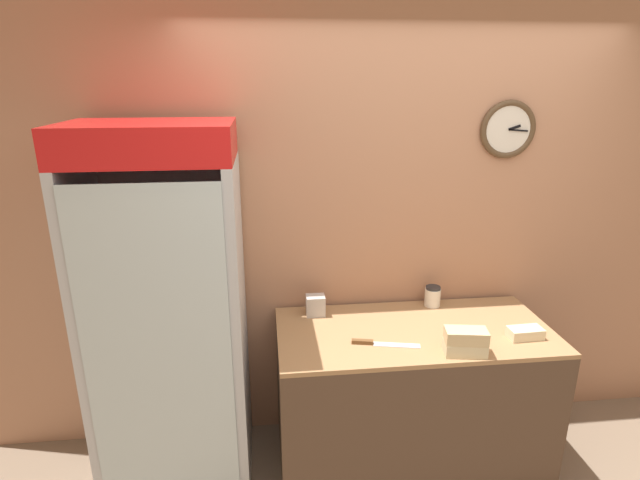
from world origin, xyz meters
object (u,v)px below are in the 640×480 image
sandwich_flat_left (525,333)px  condiment_jar (433,296)px  sandwich_stack_bottom (465,348)px  beverage_cooler (169,296)px  sandwich_stack_middle (466,336)px  chefs_knife (376,343)px  napkin_dispenser (315,305)px

sandwich_flat_left → condiment_jar: condiment_jar is taller
sandwich_stack_bottom → condiment_jar: bearing=88.0°
condiment_jar → beverage_cooler: bearing=-173.0°
sandwich_stack_bottom → sandwich_stack_middle: 0.07m
sandwich_flat_left → chefs_knife: 0.81m
sandwich_stack_bottom → napkin_dispenser: size_ratio=1.85×
sandwich_flat_left → napkin_dispenser: (-1.09, 0.40, 0.03)m
sandwich_stack_middle → sandwich_flat_left: 0.41m
beverage_cooler → napkin_dispenser: 0.84m
chefs_knife → napkin_dispenser: napkin_dispenser is taller
beverage_cooler → sandwich_stack_bottom: bearing=-14.1°
sandwich_flat_left → condiment_jar: 0.58m
condiment_jar → sandwich_stack_bottom: bearing=-92.0°
sandwich_stack_middle → chefs_knife: size_ratio=0.63×
sandwich_stack_middle → chefs_knife: sandwich_stack_middle is taller
beverage_cooler → sandwich_flat_left: beverage_cooler is taller
chefs_knife → napkin_dispenser: size_ratio=2.99×
chefs_knife → condiment_jar: condiment_jar is taller
beverage_cooler → chefs_knife: beverage_cooler is taller
napkin_dispenser → condiment_jar: bearing=3.4°
sandwich_stack_bottom → sandwich_stack_middle: sandwich_stack_middle is taller
sandwich_stack_middle → napkin_dispenser: 0.88m
sandwich_stack_bottom → sandwich_flat_left: sandwich_stack_bottom is taller
chefs_knife → condiment_jar: size_ratio=2.86×
beverage_cooler → napkin_dispenser: beverage_cooler is taller
beverage_cooler → chefs_knife: size_ratio=5.61×
beverage_cooler → chefs_knife: (1.09, -0.24, -0.22)m
sandwich_stack_bottom → napkin_dispenser: 0.88m
sandwich_stack_middle → beverage_cooler: bearing=165.9°
chefs_knife → napkin_dispenser: (-0.28, 0.38, 0.05)m
beverage_cooler → sandwich_flat_left: bearing=-7.8°
sandwich_stack_middle → condiment_jar: 0.57m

